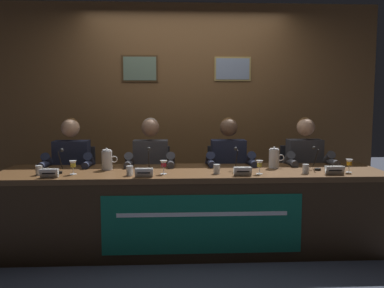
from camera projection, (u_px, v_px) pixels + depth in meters
The scene contains 29 objects.
ground_plane at pixel (192, 247), 4.06m from camera, with size 12.00×12.00×0.00m, color #383D4C.
wall_back_panelled at pixel (186, 109), 5.31m from camera, with size 4.80×0.14×2.60m.
conference_table at pixel (193, 197), 3.88m from camera, with size 3.60×0.83×0.76m.
chair_far_left at pixel (75, 191), 4.54m from camera, with size 0.44×0.44×0.91m.
panelist_far_left at pixel (70, 168), 4.31m from camera, with size 0.51×0.48×1.23m.
nameplate_far_left at pixel (49, 173), 3.60m from camera, with size 0.15×0.06×0.08m.
juice_glass_far_left at pixel (73, 165), 3.75m from camera, with size 0.06×0.06×0.12m.
water_cup_far_left at pixel (39, 171), 3.72m from camera, with size 0.06×0.06×0.08m.
microphone_far_left at pixel (60, 165), 3.83m from camera, with size 0.06×0.17×0.22m.
chair_center_left at pixel (152, 190), 4.58m from camera, with size 0.44×0.44×0.91m.
panelist_center_left at pixel (150, 168), 4.35m from camera, with size 0.51×0.48×1.23m.
nameplate_center_left at pixel (144, 173), 3.62m from camera, with size 0.15×0.06×0.08m.
juice_glass_center_left at pixel (164, 165), 3.76m from camera, with size 0.06×0.06×0.12m.
water_cup_center_left at pixel (130, 171), 3.70m from camera, with size 0.06×0.06×0.08m.
microphone_center_left at pixel (149, 163), 3.93m from camera, with size 0.06×0.17×0.22m.
chair_center_right at pixel (226, 189), 4.62m from camera, with size 0.44×0.44×0.91m.
panelist_center_right at pixel (229, 167), 4.40m from camera, with size 0.51×0.48×1.23m.
nameplate_center_right at pixel (243, 171), 3.69m from camera, with size 0.16×0.06×0.08m.
juice_glass_center_right at pixel (259, 165), 3.77m from camera, with size 0.06×0.06×0.12m.
water_cup_center_right at pixel (217, 170), 3.79m from camera, with size 0.06×0.06×0.08m.
microphone_center_right at pixel (237, 163), 3.93m from camera, with size 0.06×0.17×0.22m.
chair_far_right at pixel (300, 188), 4.67m from camera, with size 0.44×0.44×0.91m.
panelist_far_right at pixel (307, 166), 4.44m from camera, with size 0.51×0.48×1.23m.
nameplate_far_right at pixel (335, 170), 3.74m from camera, with size 0.17×0.06×0.08m.
juice_glass_far_right at pixel (349, 163), 3.84m from camera, with size 0.06×0.06×0.12m.
water_cup_far_right at pixel (306, 169), 3.80m from camera, with size 0.06×0.06×0.08m.
microphone_far_right at pixel (316, 162), 4.00m from camera, with size 0.06×0.17×0.22m.
water_pitcher_left_side at pixel (107, 160), 3.99m from camera, with size 0.15×0.10×0.21m.
water_pitcher_right_side at pixel (274, 158), 4.10m from camera, with size 0.15×0.10×0.21m.
Camera 1 is at (-0.20, -3.92, 1.43)m, focal length 39.26 mm.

